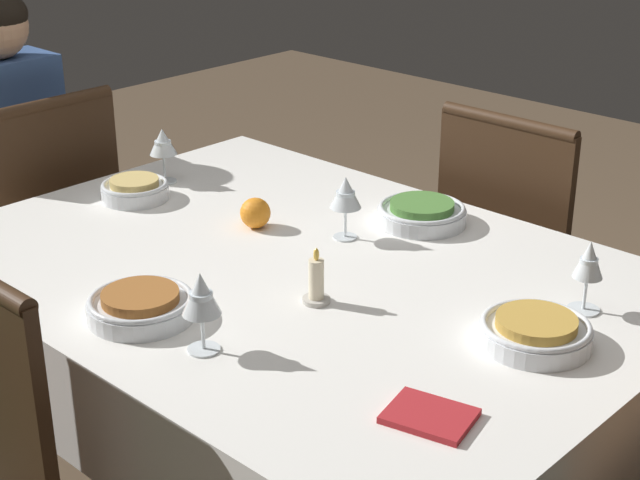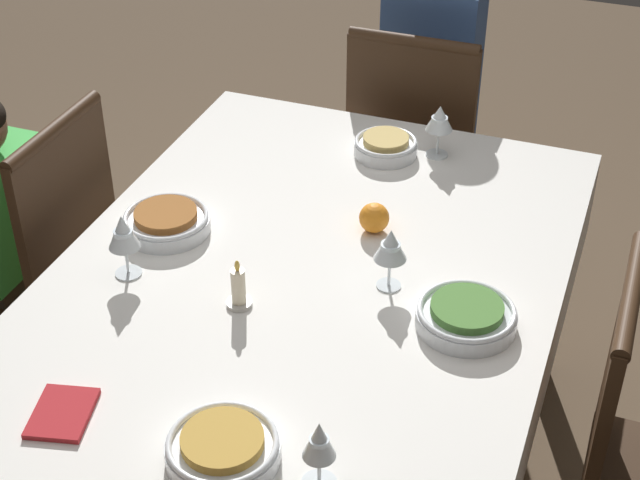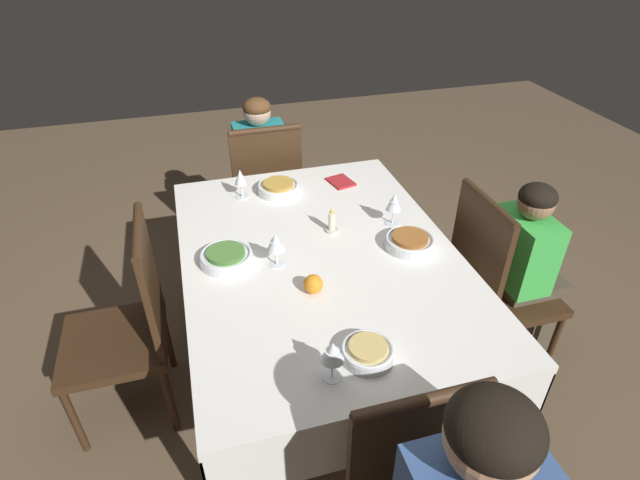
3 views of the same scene
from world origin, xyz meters
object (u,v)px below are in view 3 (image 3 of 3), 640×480
at_px(dining_table, 320,269).
at_px(wine_glass_north, 276,243).
at_px(chair_south, 494,280).
at_px(orange_fruit, 313,284).
at_px(bowl_south, 410,241).
at_px(chair_east, 266,191).
at_px(wine_glass_south, 394,203).
at_px(candle_centerpiece, 332,223).
at_px(bowl_east, 278,187).
at_px(wine_glass_west, 332,353).
at_px(person_child_teal, 260,169).
at_px(person_child_green, 528,268).
at_px(bowl_west, 368,352).
at_px(bowl_north, 226,257).
at_px(napkin_red_folded, 341,182).
at_px(wine_glass_east, 240,178).
at_px(chair_north, 129,322).

bearing_deg(dining_table, wine_glass_north, 97.44).
xyz_separation_m(chair_south, orange_fruit, (-0.13, 0.92, 0.29)).
relative_size(chair_south, bowl_south, 4.56).
distance_m(chair_east, wine_glass_north, 1.14).
bearing_deg(wine_glass_south, candle_centerpiece, 86.58).
relative_size(chair_east, bowl_south, 4.56).
bearing_deg(wine_glass_north, bowl_east, -12.46).
xyz_separation_m(dining_table, chair_south, (-0.10, -0.82, -0.17)).
xyz_separation_m(chair_south, wine_glass_west, (-0.54, 0.97, 0.36)).
relative_size(wine_glass_west, candle_centerpiece, 1.24).
bearing_deg(wine_glass_north, chair_east, -7.40).
bearing_deg(candle_centerpiece, bowl_south, -125.80).
relative_size(person_child_teal, wine_glass_north, 6.91).
bearing_deg(wine_glass_south, chair_east, 25.51).
relative_size(person_child_green, wine_glass_north, 6.57).
bearing_deg(wine_glass_north, wine_glass_south, -74.19).
xyz_separation_m(chair_east, person_child_green, (-1.15, -1.05, 0.04)).
xyz_separation_m(candle_centerpiece, orange_fruit, (-0.38, 0.19, -0.00)).
relative_size(bowl_west, bowl_east, 0.82).
distance_m(bowl_east, orange_fruit, 0.80).
distance_m(person_child_teal, candle_centerpiece, 1.10).
distance_m(wine_glass_south, bowl_north, 0.78).
relative_size(wine_glass_north, napkin_red_folded, 0.94).
relative_size(bowl_west, orange_fruit, 2.35).
xyz_separation_m(dining_table, orange_fruit, (-0.23, 0.09, 0.12)).
bearing_deg(orange_fruit, chair_south, -81.97).
height_order(person_child_teal, bowl_south, person_child_teal).
bearing_deg(candle_centerpiece, dining_table, 148.06).
bearing_deg(bowl_west, bowl_east, 2.49).
bearing_deg(wine_glass_east, chair_east, -21.95).
relative_size(bowl_north, candle_centerpiece, 1.80).
xyz_separation_m(chair_east, napkin_red_folded, (-0.47, -0.33, 0.26)).
bearing_deg(wine_glass_west, chair_south, -60.74).
bearing_deg(wine_glass_south, person_child_green, -110.82).
relative_size(bowl_east, wine_glass_east, 1.39).
height_order(chair_north, bowl_south, chair_north).
bearing_deg(chair_east, napkin_red_folded, 125.11).
relative_size(dining_table, person_child_green, 1.59).
bearing_deg(bowl_south, person_child_teal, 18.83).
bearing_deg(wine_glass_west, person_child_green, -64.66).
relative_size(chair_south, bowl_north, 4.48).
height_order(dining_table, chair_north, chair_north).
distance_m(chair_east, bowl_north, 1.09).
xyz_separation_m(bowl_east, napkin_red_folded, (0.01, -0.34, -0.02)).
bearing_deg(person_child_teal, person_child_green, 128.57).
relative_size(chair_east, chair_north, 1.00).
xyz_separation_m(chair_north, bowl_west, (-0.67, -0.82, 0.28)).
bearing_deg(dining_table, candle_centerpiece, -31.94).
height_order(bowl_west, bowl_south, same).
distance_m(chair_north, bowl_east, 0.95).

